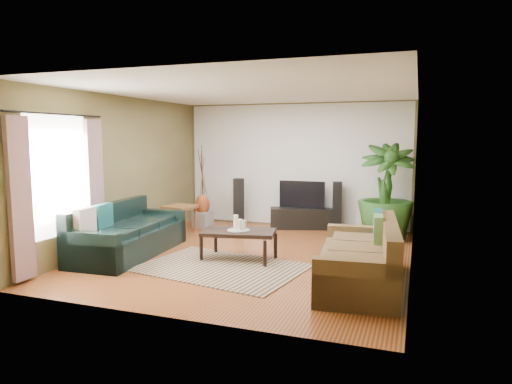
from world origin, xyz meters
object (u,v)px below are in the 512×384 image
at_px(coffee_table, 239,245).
at_px(potted_plant, 386,192).
at_px(sofa_right, 358,253).
at_px(tv_stand, 302,218).
at_px(television, 302,195).
at_px(sofa_left, 129,230).
at_px(speaker_left, 239,202).
at_px(pedestal, 203,219).
at_px(vase, 203,204).
at_px(speaker_right, 337,206).
at_px(side_table, 180,219).

height_order(coffee_table, potted_plant, potted_plant).
xyz_separation_m(sofa_right, tv_stand, (-1.61, 3.38, -0.20)).
xyz_separation_m(sofa_right, television, (-1.61, 3.38, 0.32)).
height_order(sofa_left, television, television).
bearing_deg(speaker_left, pedestal, -155.94).
bearing_deg(vase, tv_stand, 16.19).
bearing_deg(speaker_right, sofa_right, -86.94).
xyz_separation_m(tv_stand, side_table, (-2.23, -1.31, 0.06)).
bearing_deg(pedestal, side_table, -102.76).
distance_m(sofa_left, vase, 2.50).
distance_m(sofa_left, sofa_right, 3.83).
relative_size(speaker_right, potted_plant, 0.56).
xyz_separation_m(speaker_left, potted_plant, (3.13, -0.24, 0.40)).
height_order(sofa_left, tv_stand, sofa_left).
height_order(sofa_right, side_table, sofa_right).
relative_size(sofa_left, tv_stand, 1.71).
distance_m(tv_stand, pedestal, 2.16).
bearing_deg(pedestal, speaker_right, 12.01).
height_order(potted_plant, pedestal, potted_plant).
distance_m(speaker_left, potted_plant, 3.17).
distance_m(coffee_table, potted_plant, 3.21).
xyz_separation_m(sofa_left, side_table, (-0.03, 1.78, -0.14)).
distance_m(sofa_left, potted_plant, 4.79).
bearing_deg(speaker_right, coffee_table, -123.17).
height_order(coffee_table, speaker_right, speaker_right).
bearing_deg(pedestal, potted_plant, 2.16).
relative_size(sofa_right, side_table, 3.80).
xyz_separation_m(sofa_left, tv_stand, (2.20, 3.09, -0.20)).
height_order(sofa_left, coffee_table, sofa_left).
relative_size(sofa_left, side_table, 3.99).
relative_size(coffee_table, tv_stand, 0.86).
height_order(speaker_left, pedestal, speaker_left).
xyz_separation_m(sofa_right, coffee_table, (-1.97, 0.62, -0.19)).
bearing_deg(potted_plant, sofa_right, -92.81).
xyz_separation_m(television, side_table, (-2.23, -1.31, -0.45)).
bearing_deg(television, potted_plant, -14.57).
bearing_deg(television, speaker_left, -171.01).
xyz_separation_m(tv_stand, speaker_left, (-1.38, -0.22, 0.31)).
xyz_separation_m(coffee_table, vase, (-1.71, 2.16, 0.27)).
xyz_separation_m(speaker_right, pedestal, (-2.82, -0.60, -0.35)).
relative_size(coffee_table, pedestal, 3.33).
height_order(sofa_right, tv_stand, sofa_right).
height_order(sofa_right, vase, sofa_right).
relative_size(sofa_right, potted_plant, 1.18).
height_order(sofa_right, speaker_right, speaker_right).
bearing_deg(speaker_right, tv_stand, 168.79).
bearing_deg(sofa_right, speaker_right, -171.46).
bearing_deg(vase, pedestal, 0.00).
height_order(coffee_table, vase, vase).
bearing_deg(side_table, pedestal, 77.24).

